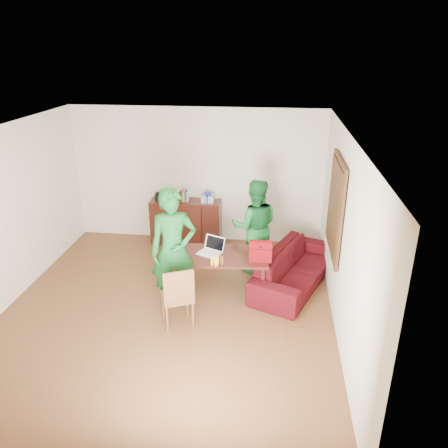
# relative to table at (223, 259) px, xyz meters

# --- Properties ---
(room) EXTENTS (5.20, 5.70, 2.90)m
(room) POSITION_rel_table_xyz_m (-0.76, -0.55, 0.71)
(room) COLOR #4A2712
(room) RESTS_ON ground
(table) EXTENTS (1.50, 0.92, 0.68)m
(table) POSITION_rel_table_xyz_m (0.00, 0.00, 0.00)
(table) COLOR black
(table) RESTS_ON ground
(chair) EXTENTS (0.56, 0.55, 0.95)m
(chair) POSITION_rel_table_xyz_m (-0.53, -0.96, -0.32)
(chair) COLOR brown
(chair) RESTS_ON ground
(person_near) EXTENTS (0.81, 0.66, 1.91)m
(person_near) POSITION_rel_table_xyz_m (-0.67, -0.50, 0.36)
(person_near) COLOR #135821
(person_near) RESTS_ON ground
(person_far) EXTENTS (0.89, 0.73, 1.70)m
(person_far) POSITION_rel_table_xyz_m (0.47, 0.81, 0.25)
(person_far) COLOR #166327
(person_far) RESTS_ON ground
(laptop) EXTENTS (0.43, 0.37, 0.25)m
(laptop) POSITION_rel_table_xyz_m (-0.21, -0.00, 0.13)
(laptop) COLOR white
(laptop) RESTS_ON table
(bananas) EXTENTS (0.20, 0.15, 0.07)m
(bananas) POSITION_rel_table_xyz_m (-0.07, -0.39, 0.11)
(bananas) COLOR yellow
(bananas) RESTS_ON table
(bottle) EXTENTS (0.06, 0.06, 0.17)m
(bottle) POSITION_rel_table_xyz_m (0.03, -0.32, 0.17)
(bottle) COLOR brown
(bottle) RESTS_ON table
(red_bag) EXTENTS (0.36, 0.22, 0.26)m
(red_bag) POSITION_rel_table_xyz_m (0.61, -0.11, 0.21)
(red_bag) COLOR #6B070D
(red_bag) RESTS_ON table
(sofa) EXTENTS (1.57, 2.26, 0.61)m
(sofa) POSITION_rel_table_xyz_m (1.18, 0.39, -0.29)
(sofa) COLOR #360711
(sofa) RESTS_ON ground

